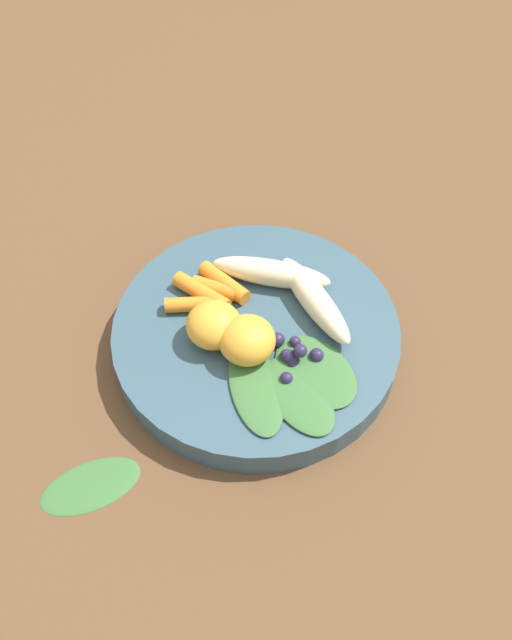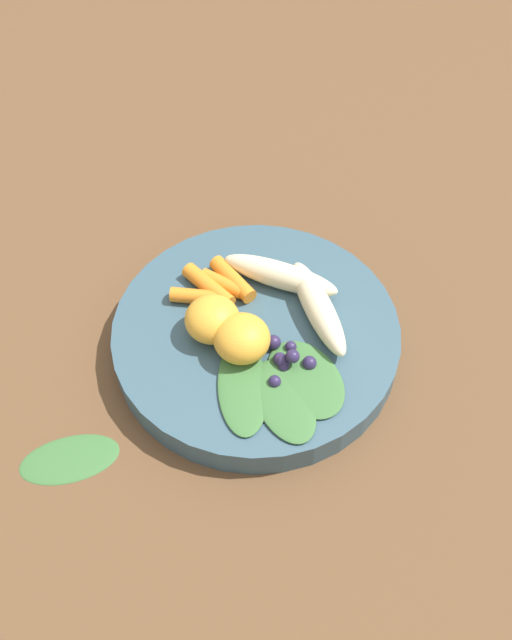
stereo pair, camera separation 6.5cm
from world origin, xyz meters
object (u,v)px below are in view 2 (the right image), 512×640
(kale_leaf_stray, at_px, (69,458))
(banana_peeled_left, at_px, (277,274))
(banana_peeled_right, at_px, (318,307))
(orange_segment_near, at_px, (246,340))
(bowl, at_px, (256,336))

(kale_leaf_stray, bearing_deg, banana_peeled_left, -149.95)
(banana_peeled_right, xyz_separation_m, kale_leaf_stray, (0.15, 0.22, -0.04))
(banana_peeled_right, height_order, kale_leaf_stray, banana_peeled_right)
(banana_peeled_left, distance_m, kale_leaf_stray, 0.26)
(orange_segment_near, bearing_deg, banana_peeled_left, -84.72)
(bowl, relative_size, kale_leaf_stray, 3.15)
(bowl, xyz_separation_m, banana_peeled_left, (0.00, -0.06, 0.03))
(bowl, height_order, banana_peeled_right, banana_peeled_right)
(kale_leaf_stray, bearing_deg, orange_segment_near, -163.13)
(orange_segment_near, bearing_deg, bowl, -81.97)
(banana_peeled_left, distance_m, orange_segment_near, 0.09)
(banana_peeled_right, xyz_separation_m, orange_segment_near, (0.05, 0.07, 0.01))
(orange_segment_near, bearing_deg, kale_leaf_stray, 54.99)
(bowl, bearing_deg, banana_peeled_right, -143.85)
(orange_segment_near, height_order, kale_leaf_stray, orange_segment_near)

